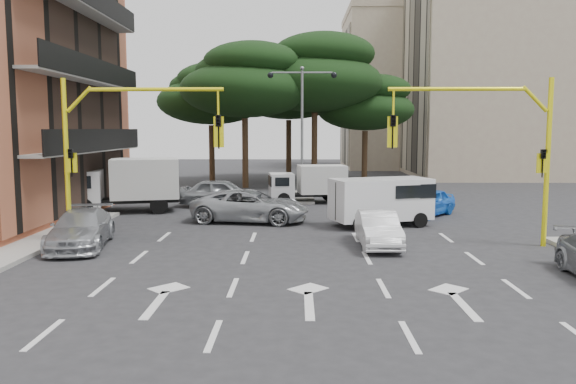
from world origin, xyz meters
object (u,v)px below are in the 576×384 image
(car_silver_wagon, at_px, (81,229))
(car_blue_compact, at_px, (427,202))
(van_white, at_px, (381,202))
(box_truck_a, at_px, (125,186))
(car_silver_cross_a, at_px, (250,206))
(signal_mast_right, at_px, (498,138))
(car_white_hatch, at_px, (378,229))
(signal_mast_left, at_px, (115,138))
(street_lamp_center, at_px, (302,108))
(car_silver_cross_b, at_px, (222,193))
(box_truck_b, at_px, (308,184))

(car_silver_wagon, bearing_deg, car_blue_compact, 18.33)
(van_white, relative_size, box_truck_a, 0.77)
(car_silver_wagon, height_order, car_silver_cross_a, car_silver_cross_a)
(signal_mast_right, height_order, car_blue_compact, signal_mast_right)
(car_white_hatch, relative_size, car_silver_wagon, 0.83)
(signal_mast_left, height_order, car_blue_compact, signal_mast_left)
(street_lamp_center, height_order, van_white, street_lamp_center)
(street_lamp_center, xyz_separation_m, car_silver_cross_a, (-2.41, -8.86, -4.69))
(signal_mast_right, relative_size, car_blue_compact, 1.55)
(car_silver_cross_a, xyz_separation_m, van_white, (5.76, -0.97, 0.32))
(car_silver_cross_b, xyz_separation_m, box_truck_a, (-4.65, -1.96, 0.60))
(van_white, bearing_deg, signal_mast_left, -86.35)
(car_blue_compact, xyz_separation_m, box_truck_a, (-15.00, 1.00, 0.70))
(street_lamp_center, height_order, car_white_hatch, street_lamp_center)
(street_lamp_center, bearing_deg, signal_mast_right, -64.09)
(car_silver_wagon, distance_m, van_white, 12.25)
(car_white_hatch, distance_m, car_silver_cross_b, 12.25)
(car_silver_cross_a, distance_m, box_truck_b, 7.11)
(signal_mast_right, height_order, signal_mast_left, same)
(signal_mast_right, relative_size, signal_mast_left, 1.00)
(signal_mast_left, relative_size, car_blue_compact, 1.55)
(signal_mast_left, xyz_separation_m, car_silver_cross_a, (4.39, 5.15, -3.15))
(street_lamp_center, relative_size, car_silver_cross_b, 1.73)
(street_lamp_center, xyz_separation_m, car_white_hatch, (2.63, -14.10, -4.80))
(car_silver_wagon, bearing_deg, car_white_hatch, -7.84)
(van_white, bearing_deg, car_white_hatch, -28.30)
(van_white, bearing_deg, car_silver_cross_a, -118.28)
(car_silver_cross_a, bearing_deg, signal_mast_right, -110.51)
(car_white_hatch, relative_size, van_white, 0.90)
(street_lamp_center, bearing_deg, car_white_hatch, -79.45)
(car_blue_compact, relative_size, van_white, 0.91)
(car_blue_compact, bearing_deg, street_lamp_center, 169.00)
(car_silver_wagon, bearing_deg, box_truck_b, 45.82)
(car_blue_compact, relative_size, box_truck_b, 0.88)
(signal_mast_right, xyz_separation_m, car_silver_cross_a, (-9.21, 5.15, -3.15))
(signal_mast_right, xyz_separation_m, car_blue_compact, (-0.80, 7.01, -3.22))
(street_lamp_center, bearing_deg, car_silver_cross_a, -105.21)
(car_blue_compact, height_order, box_truck_a, box_truck_a)
(signal_mast_right, bearing_deg, car_silver_cross_b, 138.20)
(signal_mast_right, distance_m, box_truck_a, 17.90)
(signal_mast_left, height_order, box_truck_b, signal_mast_left)
(box_truck_b, bearing_deg, van_white, -166.07)
(car_silver_cross_a, bearing_deg, car_silver_wagon, 143.63)
(car_white_hatch, xyz_separation_m, box_truck_a, (-11.63, 8.10, 0.73))
(car_silver_cross_b, bearing_deg, box_truck_b, -66.11)
(signal_mast_left, xyz_separation_m, car_white_hatch, (9.43, -0.10, -3.26))
(car_silver_wagon, distance_m, box_truck_a, 8.53)
(car_silver_cross_a, height_order, box_truck_a, box_truck_a)
(street_lamp_center, xyz_separation_m, car_silver_wagon, (-8.00, -14.44, -4.76))
(street_lamp_center, distance_m, car_silver_cross_a, 10.31)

